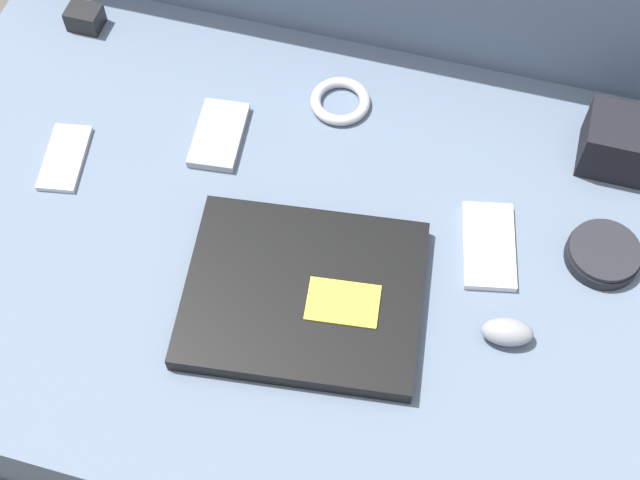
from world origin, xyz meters
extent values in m
plane|color=#4C4742|center=(0.00, 0.00, 0.00)|extent=(8.00, 8.00, 0.00)
cube|color=slate|center=(0.00, 0.00, 0.07)|extent=(1.20, 0.74, 0.13)
cube|color=black|center=(0.00, -0.08, 0.14)|extent=(0.33, 0.28, 0.03)
cube|color=yellow|center=(0.05, -0.08, 0.16)|extent=(0.10, 0.07, 0.00)
ellipsoid|color=gray|center=(0.26, -0.06, 0.15)|extent=(0.07, 0.05, 0.03)
cylinder|color=black|center=(0.36, 0.08, 0.14)|extent=(0.10, 0.10, 0.02)
cylinder|color=#232328|center=(0.36, 0.08, 0.15)|extent=(0.09, 0.09, 0.01)
cube|color=#99999E|center=(-0.19, 0.14, 0.14)|extent=(0.08, 0.12, 0.01)
cube|color=silver|center=(0.21, 0.06, 0.14)|extent=(0.09, 0.14, 0.01)
cube|color=#B7B7BC|center=(-0.38, 0.04, 0.13)|extent=(0.07, 0.12, 0.01)
cube|color=black|center=(0.36, 0.25, 0.17)|extent=(0.11, 0.09, 0.08)
cube|color=black|center=(-0.46, 0.29, 0.15)|extent=(0.05, 0.04, 0.03)
torus|color=#B2B2B7|center=(-0.04, 0.24, 0.14)|extent=(0.09, 0.09, 0.02)
camera|label=1|loc=(0.16, -0.58, 1.14)|focal=50.00mm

